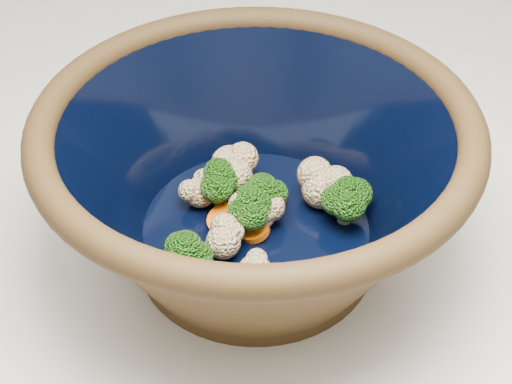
{
  "coord_description": "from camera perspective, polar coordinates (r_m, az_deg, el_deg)",
  "views": [
    {
      "loc": [
        -0.1,
        -0.5,
        1.35
      ],
      "look_at": [
        -0.01,
        -0.07,
        0.97
      ],
      "focal_mm": 50.0,
      "sensor_mm": 36.0,
      "label": 1
    }
  ],
  "objects": [
    {
      "name": "mixing_bowl",
      "position": [
        0.57,
        0.0,
        1.1
      ],
      "size": [
        0.42,
        0.42,
        0.15
      ],
      "rotation": [
        0.0,
        0.0,
        0.34
      ],
      "color": "black",
      "rests_on": "counter"
    },
    {
      "name": "vegetable_pile",
      "position": [
        0.59,
        -0.41,
        -0.79
      ],
      "size": [
        0.18,
        0.16,
        0.05
      ],
      "color": "#608442",
      "rests_on": "mixing_bowl"
    }
  ]
}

